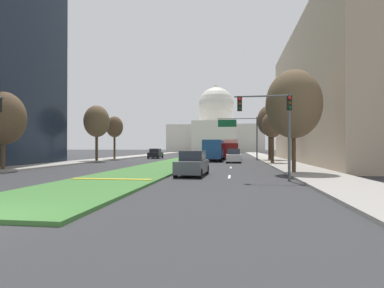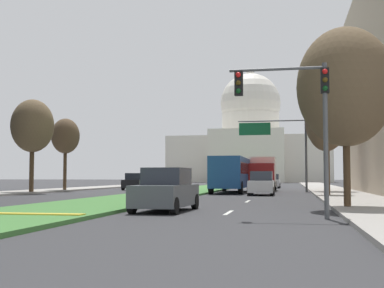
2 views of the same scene
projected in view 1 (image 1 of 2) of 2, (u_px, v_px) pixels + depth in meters
ground_plane at (201, 156)px, 64.41m from camera, size 260.00×260.00×0.00m
grass_median at (197, 157)px, 58.77m from camera, size 5.35×102.37×0.14m
median_curb_nose at (112, 179)px, 17.65m from camera, size 4.82×0.50×0.04m
lane_dashes_right at (232, 159)px, 50.33m from camera, size 0.16×61.15×0.01m
sidewalk_left at (123, 157)px, 54.88m from camera, size 4.00×102.37×0.15m
sidewalk_right at (268, 158)px, 51.40m from camera, size 4.00×102.37×0.15m
midrise_block_right at (362, 94)px, 38.06m from camera, size 16.36×36.00×17.20m
capitol_building at (216, 129)px, 120.10m from camera, size 35.85×25.34×26.29m
traffic_light_near_right at (275, 117)px, 18.00m from camera, size 3.34×0.35×5.20m
overhead_guide_sign at (242, 129)px, 46.17m from camera, size 6.04×0.20×6.50m
street_tree_left_near at (3, 118)px, 25.59m from camera, size 3.58×3.58×6.67m
street_tree_right_near at (294, 104)px, 22.58m from camera, size 4.07×4.07×7.74m
street_tree_left_mid at (97, 122)px, 41.39m from camera, size 3.44×3.44×7.64m
street_tree_right_mid at (272, 126)px, 36.17m from camera, size 2.45×2.45×6.17m
street_tree_left_far at (115, 127)px, 47.41m from camera, size 2.60×2.60×6.75m
street_tree_right_far at (269, 121)px, 44.25m from camera, size 3.53×3.53×8.04m
sedan_lead_stopped at (192, 164)px, 21.40m from camera, size 2.03×4.32×1.75m
sedan_midblock at (234, 156)px, 38.99m from camera, size 1.88×4.33×1.76m
sedan_distant at (156, 154)px, 52.68m from camera, size 2.02×4.37×1.70m
sedan_far_horizon at (234, 153)px, 61.09m from camera, size 1.89×4.39×1.64m
box_truck_delivery at (231, 149)px, 49.83m from camera, size 2.40×6.40×3.20m
city_bus at (214, 148)px, 44.86m from camera, size 2.62×11.00×2.95m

